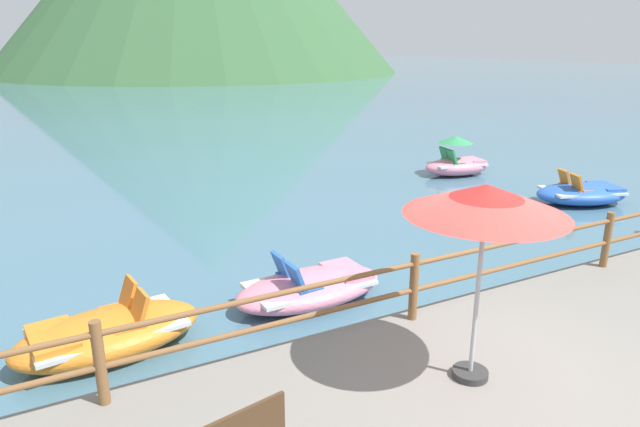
% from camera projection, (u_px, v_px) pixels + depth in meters
% --- Properties ---
extents(ground_plane, '(200.00, 200.00, 0.00)m').
position_uv_depth(ground_plane, '(91.00, 100.00, 40.17)').
color(ground_plane, '#477084').
extents(dock_railing, '(23.92, 0.12, 0.95)m').
position_uv_depth(dock_railing, '(414.00, 280.00, 7.38)').
color(dock_railing, brown).
rests_on(dock_railing, promenade_dock).
extents(beach_umbrella, '(1.70, 1.70, 2.24)m').
position_uv_depth(beach_umbrella, '(486.00, 203.00, 5.64)').
color(beach_umbrella, '#B2B2B7').
rests_on(beach_umbrella, promenade_dock).
extents(pedal_boat_1, '(2.59, 1.57, 0.88)m').
position_uv_depth(pedal_boat_1, '(108.00, 333.00, 7.40)').
color(pedal_boat_1, orange).
rests_on(pedal_boat_1, ground).
extents(pedal_boat_3, '(2.55, 1.34, 0.83)m').
position_uv_depth(pedal_boat_3, '(310.00, 287.00, 8.85)').
color(pedal_boat_3, pink).
rests_on(pedal_boat_3, ground).
extents(pedal_boat_4, '(2.30, 1.46, 1.25)m').
position_uv_depth(pedal_boat_4, '(457.00, 162.00, 17.32)').
color(pedal_boat_4, pink).
rests_on(pedal_boat_4, ground).
extents(pedal_boat_5, '(2.70, 2.07, 0.86)m').
position_uv_depth(pedal_boat_5, '(582.00, 193.00, 14.29)').
color(pedal_boat_5, blue).
rests_on(pedal_boat_5, ground).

